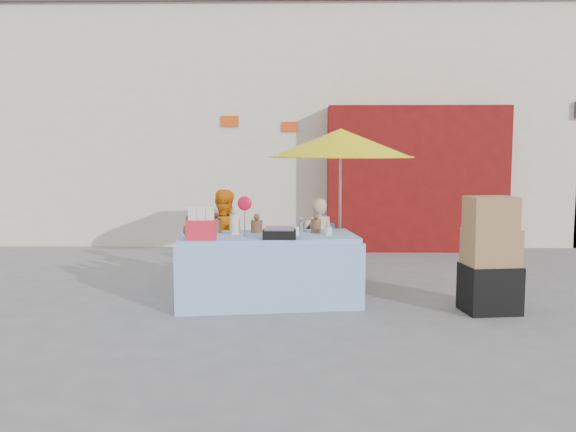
{
  "coord_description": "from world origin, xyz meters",
  "views": [
    {
      "loc": [
        0.1,
        -6.85,
        1.78
      ],
      "look_at": [
        -0.05,
        0.6,
        1.0
      ],
      "focal_mm": 38.0,
      "sensor_mm": 36.0,
      "label": 1
    }
  ],
  "objects_px": {
    "chair_left": "(221,270)",
    "umbrella": "(341,144)",
    "chair_right": "(318,271)",
    "vendor_beige": "(318,243)",
    "market_table": "(267,268)",
    "vendor_orange": "(223,239)",
    "box_stack": "(490,259)"
  },
  "relations": [
    {
      "from": "vendor_beige",
      "to": "chair_left",
      "type": "bearing_deg",
      "value": 1.19
    },
    {
      "from": "vendor_beige",
      "to": "umbrella",
      "type": "bearing_deg",
      "value": -158.37
    },
    {
      "from": "chair_left",
      "to": "chair_right",
      "type": "bearing_deg",
      "value": -4.94
    },
    {
      "from": "chair_left",
      "to": "vendor_beige",
      "type": "bearing_deg",
      "value": 1.19
    },
    {
      "from": "vendor_beige",
      "to": "chair_right",
      "type": "bearing_deg",
      "value": 84.48
    },
    {
      "from": "box_stack",
      "to": "vendor_beige",
      "type": "bearing_deg",
      "value": 147.72
    },
    {
      "from": "vendor_beige",
      "to": "market_table",
      "type": "bearing_deg",
      "value": 47.88
    },
    {
      "from": "chair_right",
      "to": "vendor_beige",
      "type": "xyz_separation_m",
      "value": [
        0.0,
        0.13,
        0.34
      ]
    },
    {
      "from": "box_stack",
      "to": "chair_right",
      "type": "bearing_deg",
      "value": 150.76
    },
    {
      "from": "chair_left",
      "to": "chair_right",
      "type": "height_order",
      "value": "same"
    },
    {
      "from": "chair_right",
      "to": "box_stack",
      "type": "relative_size",
      "value": 0.65
    },
    {
      "from": "market_table",
      "to": "umbrella",
      "type": "height_order",
      "value": "umbrella"
    },
    {
      "from": "chair_left",
      "to": "chair_right",
      "type": "relative_size",
      "value": 1.0
    },
    {
      "from": "market_table",
      "to": "vendor_orange",
      "type": "relative_size",
      "value": 1.73
    },
    {
      "from": "chair_right",
      "to": "vendor_beige",
      "type": "distance_m",
      "value": 0.37
    },
    {
      "from": "vendor_orange",
      "to": "box_stack",
      "type": "xyz_separation_m",
      "value": [
        3.13,
        -1.19,
        -0.05
      ]
    },
    {
      "from": "market_table",
      "to": "chair_right",
      "type": "height_order",
      "value": "market_table"
    },
    {
      "from": "chair_right",
      "to": "vendor_beige",
      "type": "relative_size",
      "value": 0.71
    },
    {
      "from": "box_stack",
      "to": "vendor_orange",
      "type": "bearing_deg",
      "value": 159.21
    },
    {
      "from": "chair_right",
      "to": "vendor_orange",
      "type": "relative_size",
      "value": 0.65
    },
    {
      "from": "vendor_orange",
      "to": "box_stack",
      "type": "distance_m",
      "value": 3.35
    },
    {
      "from": "chair_left",
      "to": "umbrella",
      "type": "xyz_separation_m",
      "value": [
        1.55,
        0.28,
        1.64
      ]
    },
    {
      "from": "chair_right",
      "to": "umbrella",
      "type": "relative_size",
      "value": 0.41
    },
    {
      "from": "chair_left",
      "to": "market_table",
      "type": "bearing_deg",
      "value": -52.63
    },
    {
      "from": "market_table",
      "to": "box_stack",
      "type": "relative_size",
      "value": 1.73
    },
    {
      "from": "market_table",
      "to": "chair_left",
      "type": "distance_m",
      "value": 0.95
    },
    {
      "from": "vendor_orange",
      "to": "vendor_beige",
      "type": "height_order",
      "value": "vendor_orange"
    },
    {
      "from": "chair_left",
      "to": "vendor_orange",
      "type": "bearing_deg",
      "value": 84.48
    },
    {
      "from": "market_table",
      "to": "chair_left",
      "type": "height_order",
      "value": "market_table"
    },
    {
      "from": "vendor_orange",
      "to": "vendor_beige",
      "type": "relative_size",
      "value": 1.09
    },
    {
      "from": "chair_right",
      "to": "vendor_beige",
      "type": "bearing_deg",
      "value": 84.48
    },
    {
      "from": "vendor_beige",
      "to": "umbrella",
      "type": "distance_m",
      "value": 1.34
    }
  ]
}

